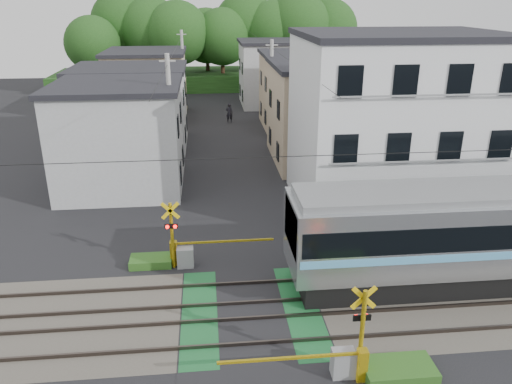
{
  "coord_description": "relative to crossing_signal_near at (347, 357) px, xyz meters",
  "views": [
    {
      "loc": [
        -1.4,
        -15.53,
        10.89
      ],
      "look_at": [
        0.7,
        5.0,
        2.79
      ],
      "focal_mm": 35.0,
      "sensor_mm": 36.0,
      "label": 1
    }
  ],
  "objects": [
    {
      "name": "apartment_block",
      "position": [
        5.91,
        13.15,
        3.94
      ],
      "size": [
        10.2,
        8.36,
        9.3
      ],
      "color": "white",
      "rests_on": "ground"
    },
    {
      "name": "tree_hill",
      "position": [
        -2.25,
        52.84,
        5.36
      ],
      "size": [
        40.0,
        12.59,
        11.87
      ],
      "color": "#204A18",
      "rests_on": "ground"
    },
    {
      "name": "pedestrian",
      "position": [
        -1.82,
        33.67,
        0.18
      ],
      "size": [
        0.71,
        0.52,
        1.79
      ],
      "primitive_type": "imported",
      "rotation": [
        0.0,
        0.0,
        2.99
      ],
      "color": "black",
      "rests_on": "ground"
    },
    {
      "name": "crossing_signal_far",
      "position": [
        -5.17,
        7.31,
        0.0
      ],
      "size": [
        4.74,
        0.65,
        3.09
      ],
      "color": "yellow",
      "rests_on": "ground"
    },
    {
      "name": "crossing_signal_near",
      "position": [
        0.0,
        0.0,
        0.0
      ],
      "size": [
        4.74,
        0.65,
        3.09
      ],
      "color": "yellow",
      "rests_on": "ground"
    },
    {
      "name": "ground",
      "position": [
        -2.59,
        3.65,
        -0.71
      ],
      "size": [
        120.0,
        120.0,
        0.0
      ],
      "primitive_type": "plane",
      "color": "black"
    },
    {
      "name": "track_bed",
      "position": [
        -2.59,
        3.65,
        -0.67
      ],
      "size": [
        120.0,
        120.0,
        0.14
      ],
      "color": "#47423A",
      "rests_on": "ground"
    },
    {
      "name": "weed_patches",
      "position": [
        -0.83,
        3.56,
        -0.53
      ],
      "size": [
        10.25,
        8.8,
        0.4
      ],
      "color": "#2D5E1E",
      "rests_on": "ground"
    },
    {
      "name": "catenary",
      "position": [
        3.41,
        3.69,
        2.98
      ],
      "size": [
        60.0,
        5.04,
        7.0
      ],
      "color": "#2D2D33",
      "rests_on": "ground"
    },
    {
      "name": "utility_poles",
      "position": [
        -3.64,
        26.66,
        3.37
      ],
      "size": [
        7.9,
        42.0,
        8.0
      ],
      "color": "#A5A5A0",
      "rests_on": "ground"
    },
    {
      "name": "houses_row",
      "position": [
        -2.33,
        29.57,
        2.53
      ],
      "size": [
        22.07,
        31.35,
        6.8
      ],
      "color": "#AEB1B4",
      "rests_on": "ground"
    }
  ]
}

